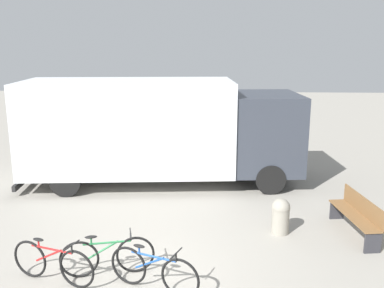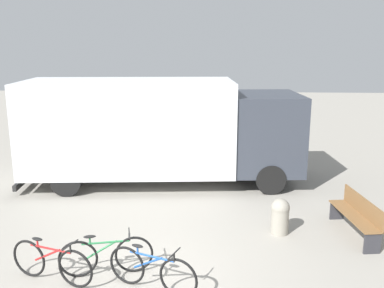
{
  "view_description": "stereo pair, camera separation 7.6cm",
  "coord_description": "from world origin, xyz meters",
  "px_view_note": "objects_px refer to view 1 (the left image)",
  "views": [
    {
      "loc": [
        1.28,
        -6.83,
        4.13
      ],
      "look_at": [
        0.77,
        3.74,
        1.61
      ],
      "focal_mm": 40.0,
      "sensor_mm": 36.0,
      "label": 1
    },
    {
      "loc": [
        1.36,
        -6.83,
        4.13
      ],
      "look_at": [
        0.77,
        3.74,
        1.61
      ],
      "focal_mm": 40.0,
      "sensor_mm": 36.0,
      "label": 2
    }
  ],
  "objects_px": {
    "bicycle_far": "(153,270)",
    "bicycle_middle": "(107,256)",
    "bollard_near_bench": "(281,215)",
    "bicycle_near": "(53,263)",
    "park_bench": "(358,214)",
    "delivery_truck": "(158,128)"
  },
  "relations": [
    {
      "from": "bicycle_middle",
      "to": "bicycle_far",
      "type": "bearing_deg",
      "value": -40.66
    },
    {
      "from": "bollard_near_bench",
      "to": "bicycle_near",
      "type": "bearing_deg",
      "value": -152.66
    },
    {
      "from": "park_bench",
      "to": "bicycle_near",
      "type": "bearing_deg",
      "value": 102.86
    },
    {
      "from": "bicycle_near",
      "to": "bicycle_far",
      "type": "relative_size",
      "value": 1.02
    },
    {
      "from": "delivery_truck",
      "to": "bicycle_middle",
      "type": "bearing_deg",
      "value": -97.59
    },
    {
      "from": "delivery_truck",
      "to": "bicycle_middle",
      "type": "height_order",
      "value": "delivery_truck"
    },
    {
      "from": "delivery_truck",
      "to": "bicycle_far",
      "type": "distance_m",
      "value": 6.01
    },
    {
      "from": "delivery_truck",
      "to": "bicycle_near",
      "type": "height_order",
      "value": "delivery_truck"
    },
    {
      "from": "bicycle_far",
      "to": "bicycle_middle",
      "type": "bearing_deg",
      "value": 174.22
    },
    {
      "from": "park_bench",
      "to": "bicycle_far",
      "type": "xyz_separation_m",
      "value": [
        -4.17,
        -2.41,
        -0.11
      ]
    },
    {
      "from": "bicycle_middle",
      "to": "bollard_near_bench",
      "type": "xyz_separation_m",
      "value": [
        3.4,
        1.93,
        0.06
      ]
    },
    {
      "from": "bollard_near_bench",
      "to": "bicycle_far",
      "type": "bearing_deg",
      "value": -136.19
    },
    {
      "from": "park_bench",
      "to": "bicycle_far",
      "type": "height_order",
      "value": "park_bench"
    },
    {
      "from": "bicycle_near",
      "to": "park_bench",
      "type": "bearing_deg",
      "value": 38.77
    },
    {
      "from": "bicycle_middle",
      "to": "bollard_near_bench",
      "type": "relative_size",
      "value": 2.07
    },
    {
      "from": "delivery_truck",
      "to": "bollard_near_bench",
      "type": "relative_size",
      "value": 10.27
    },
    {
      "from": "bicycle_near",
      "to": "bicycle_far",
      "type": "bearing_deg",
      "value": 12.77
    },
    {
      "from": "bicycle_near",
      "to": "bicycle_middle",
      "type": "bearing_deg",
      "value": 36.23
    },
    {
      "from": "bicycle_near",
      "to": "bollard_near_bench",
      "type": "bearing_deg",
      "value": 45.6
    },
    {
      "from": "bicycle_far",
      "to": "bollard_near_bench",
      "type": "height_order",
      "value": "bollard_near_bench"
    },
    {
      "from": "park_bench",
      "to": "bicycle_middle",
      "type": "xyz_separation_m",
      "value": [
        -5.07,
        -1.94,
        -0.11
      ]
    },
    {
      "from": "park_bench",
      "to": "bollard_near_bench",
      "type": "bearing_deg",
      "value": 82.69
    }
  ]
}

